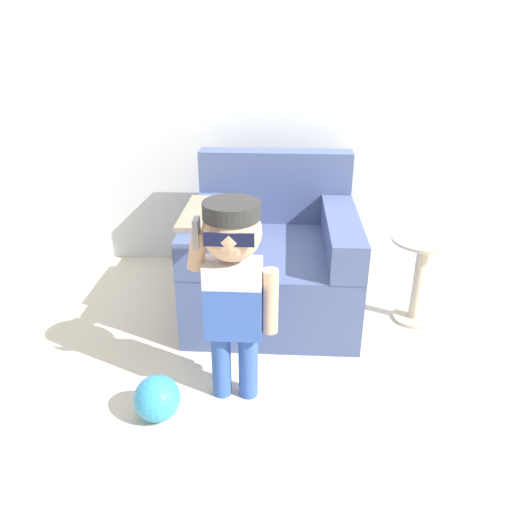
{
  "coord_description": "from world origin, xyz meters",
  "views": [
    {
      "loc": [
        -0.11,
        -2.75,
        1.66
      ],
      "look_at": [
        -0.25,
        -0.34,
        0.56
      ],
      "focal_mm": 35.0,
      "sensor_mm": 36.0,
      "label": 1
    }
  ],
  "objects": [
    {
      "name": "toy_ball",
      "position": [
        -0.67,
        -0.96,
        0.11
      ],
      "size": [
        0.22,
        0.22,
        0.22
      ],
      "color": "#3399D1",
      "rests_on": "ground_plane"
    },
    {
      "name": "wall_back",
      "position": [
        0.0,
        0.83,
        1.3
      ],
      "size": [
        10.0,
        0.05,
        2.6
      ],
      "color": "silver",
      "rests_on": "ground_plane"
    },
    {
      "name": "ground_plane",
      "position": [
        0.0,
        0.0,
        0.0
      ],
      "size": [
        10.0,
        10.0,
        0.0
      ],
      "primitive_type": "plane",
      "color": "beige"
    },
    {
      "name": "side_table",
      "position": [
        0.72,
        -0.01,
        0.33
      ],
      "size": [
        0.38,
        0.38,
        0.55
      ],
      "color": "beige",
      "rests_on": "ground_plane"
    },
    {
      "name": "person_child",
      "position": [
        -0.33,
        -0.77,
        0.67
      ],
      "size": [
        0.41,
        0.31,
        1.0
      ],
      "color": "#3356AD",
      "rests_on": "ground_plane"
    },
    {
      "name": "armchair",
      "position": [
        -0.18,
        0.14,
        0.33
      ],
      "size": [
        1.03,
        1.05,
        0.93
      ],
      "color": "#475684",
      "rests_on": "ground_plane"
    }
  ]
}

